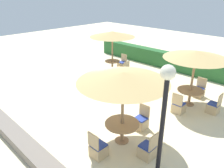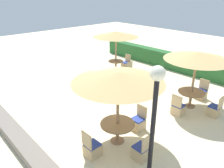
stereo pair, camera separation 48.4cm
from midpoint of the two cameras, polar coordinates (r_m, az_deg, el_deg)
ground_plane at (r=9.93m, az=-1.15°, el=-5.72°), size 40.00×40.00×0.00m
hedge_row at (r=14.67m, az=18.78°, el=5.03°), size 13.00×0.70×1.04m
stone_border at (r=8.23m, az=-21.86°, el=-12.98°), size 10.00×0.56×0.36m
lamp_post at (r=5.28m, az=13.72°, el=-5.34°), size 0.36×0.36×3.32m
parasol_back_right at (r=9.73m, az=22.75°, el=6.74°), size 2.72×2.72×2.51m
round_table_back_right at (r=10.32m, az=21.26°, el=-2.59°), size 1.16×1.16×0.73m
patio_chair_back_right_north at (r=11.39m, az=23.35°, el=-2.30°), size 0.46×0.46×0.93m
patio_chair_back_right_east at (r=10.13m, az=26.46°, el=-6.12°), size 0.46×0.46×0.93m
patio_chair_back_right_south at (r=9.65m, az=18.25°, el=-6.17°), size 0.46×0.46×0.93m
parasol_front_right at (r=6.66m, az=3.69°, el=1.70°), size 2.90×2.90×2.55m
round_table_front_right at (r=7.50m, az=3.33°, el=-11.11°), size 1.17×1.17×0.72m
patio_chair_front_right_north at (r=8.37m, az=8.47°, el=-10.00°), size 0.46×0.46×0.93m
patio_chair_front_right_south at (r=7.12m, az=-3.19°, el=-16.57°), size 0.46×0.46×0.93m
patio_chair_front_right_east at (r=7.11m, az=9.71°, el=-17.01°), size 0.46×0.46×0.93m
parasol_back_left at (r=13.36m, az=2.11°, el=12.86°), size 2.72×2.72×2.56m
round_table_back_left at (r=13.82m, az=2.00°, el=5.32°), size 0.92×0.92×0.73m
patio_chair_back_left_north at (r=14.58m, az=4.58°, el=5.04°), size 0.46×0.46×0.93m
patio_chair_back_left_east at (r=13.31m, az=5.02°, el=3.21°), size 0.46×0.46×0.93m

